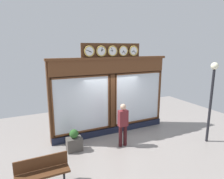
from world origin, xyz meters
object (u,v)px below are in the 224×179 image
object	(u,v)px
pedestrian	(123,123)
planter_box	(74,144)
street_bench	(42,170)
street_lamp	(212,90)

from	to	relation	value
pedestrian	planter_box	xyz separation A→B (m)	(1.79, -0.44, -0.68)
planter_box	pedestrian	bearing A→B (deg)	166.14
street_bench	street_lamp	bearing A→B (deg)	179.71
pedestrian	street_bench	bearing A→B (deg)	20.03
planter_box	street_bench	xyz separation A→B (m)	(1.27, 1.56, 0.27)
pedestrian	planter_box	bearing A→B (deg)	-13.86
street_lamp	street_bench	size ratio (longest dim) A/B	2.29
street_lamp	planter_box	world-z (taller)	street_lamp
street_lamp	street_bench	bearing A→B (deg)	-0.29
pedestrian	street_bench	xyz separation A→B (m)	(3.07, 1.12, -0.41)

